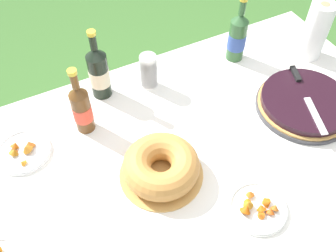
{
  "coord_description": "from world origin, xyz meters",
  "views": [
    {
      "loc": [
        -0.46,
        -0.67,
        1.92
      ],
      "look_at": [
        -0.06,
        0.14,
        0.82
      ],
      "focal_mm": 40.0,
      "sensor_mm": 36.0,
      "label": 1
    }
  ],
  "objects_px": {
    "bundt_cake": "(161,166)",
    "berry_tart": "(305,103)",
    "snack_plate_right": "(23,151)",
    "cider_bottle_green": "(237,37)",
    "serving_knife": "(304,92)",
    "cup_stack": "(149,71)",
    "cider_bottle_amber": "(82,108)",
    "snack_plate_near": "(258,208)",
    "juice_bottle_red": "(99,72)",
    "paper_towel_roll": "(316,31)"
  },
  "relations": [
    {
      "from": "cider_bottle_amber",
      "to": "juice_bottle_red",
      "type": "distance_m",
      "value": 0.19
    },
    {
      "from": "cider_bottle_green",
      "to": "snack_plate_right",
      "type": "xyz_separation_m",
      "value": [
        -1.01,
        -0.1,
        -0.11
      ]
    },
    {
      "from": "berry_tart",
      "to": "serving_knife",
      "type": "distance_m",
      "value": 0.05
    },
    {
      "from": "serving_knife",
      "to": "cup_stack",
      "type": "height_order",
      "value": "cup_stack"
    },
    {
      "from": "snack_plate_near",
      "to": "snack_plate_right",
      "type": "relative_size",
      "value": 0.96
    },
    {
      "from": "berry_tart",
      "to": "serving_knife",
      "type": "height_order",
      "value": "serving_knife"
    },
    {
      "from": "berry_tart",
      "to": "paper_towel_roll",
      "type": "relative_size",
      "value": 1.44
    },
    {
      "from": "cider_bottle_green",
      "to": "paper_towel_roll",
      "type": "distance_m",
      "value": 0.35
    },
    {
      "from": "serving_knife",
      "to": "snack_plate_right",
      "type": "distance_m",
      "value": 1.13
    },
    {
      "from": "paper_towel_roll",
      "to": "cider_bottle_amber",
      "type": "bearing_deg",
      "value": 177.26
    },
    {
      "from": "berry_tart",
      "to": "cider_bottle_amber",
      "type": "xyz_separation_m",
      "value": [
        -0.84,
        0.31,
        0.08
      ]
    },
    {
      "from": "snack_plate_right",
      "to": "juice_bottle_red",
      "type": "bearing_deg",
      "value": 23.17
    },
    {
      "from": "bundt_cake",
      "to": "serving_knife",
      "type": "bearing_deg",
      "value": 4.19
    },
    {
      "from": "bundt_cake",
      "to": "cider_bottle_green",
      "type": "distance_m",
      "value": 0.73
    },
    {
      "from": "cider_bottle_green",
      "to": "juice_bottle_red",
      "type": "relative_size",
      "value": 0.98
    },
    {
      "from": "cup_stack",
      "to": "cider_bottle_amber",
      "type": "relative_size",
      "value": 0.54
    },
    {
      "from": "cider_bottle_green",
      "to": "berry_tart",
      "type": "bearing_deg",
      "value": -79.33
    },
    {
      "from": "cup_stack",
      "to": "snack_plate_near",
      "type": "xyz_separation_m",
      "value": [
        0.07,
        -0.71,
        -0.07
      ]
    },
    {
      "from": "cup_stack",
      "to": "paper_towel_roll",
      "type": "relative_size",
      "value": 0.6
    },
    {
      "from": "cider_bottle_green",
      "to": "cider_bottle_amber",
      "type": "bearing_deg",
      "value": -173.14
    },
    {
      "from": "paper_towel_roll",
      "to": "snack_plate_right",
      "type": "bearing_deg",
      "value": 178.31
    },
    {
      "from": "cup_stack",
      "to": "cider_bottle_amber",
      "type": "xyz_separation_m",
      "value": [
        -0.32,
        -0.1,
        0.03
      ]
    },
    {
      "from": "cup_stack",
      "to": "paper_towel_roll",
      "type": "height_order",
      "value": "paper_towel_roll"
    },
    {
      "from": "serving_knife",
      "to": "cider_bottle_amber",
      "type": "height_order",
      "value": "cider_bottle_amber"
    },
    {
      "from": "serving_knife",
      "to": "cider_bottle_green",
      "type": "relative_size",
      "value": 1.15
    },
    {
      "from": "cup_stack",
      "to": "juice_bottle_red",
      "type": "height_order",
      "value": "juice_bottle_red"
    },
    {
      "from": "cider_bottle_amber",
      "to": "bundt_cake",
      "type": "bearing_deg",
      "value": -63.37
    },
    {
      "from": "bundt_cake",
      "to": "snack_plate_right",
      "type": "distance_m",
      "value": 0.53
    },
    {
      "from": "snack_plate_near",
      "to": "snack_plate_right",
      "type": "height_order",
      "value": "snack_plate_near"
    },
    {
      "from": "serving_knife",
      "to": "cider_bottle_green",
      "type": "xyz_separation_m",
      "value": [
        -0.09,
        0.37,
        0.05
      ]
    },
    {
      "from": "serving_knife",
      "to": "paper_towel_roll",
      "type": "distance_m",
      "value": 0.34
    },
    {
      "from": "berry_tart",
      "to": "snack_plate_right",
      "type": "distance_m",
      "value": 1.13
    },
    {
      "from": "cup_stack",
      "to": "juice_bottle_red",
      "type": "bearing_deg",
      "value": 166.58
    },
    {
      "from": "cider_bottle_amber",
      "to": "snack_plate_near",
      "type": "bearing_deg",
      "value": -56.91
    },
    {
      "from": "berry_tart",
      "to": "cider_bottle_green",
      "type": "xyz_separation_m",
      "value": [
        -0.08,
        0.4,
        0.09
      ]
    },
    {
      "from": "cider_bottle_green",
      "to": "snack_plate_right",
      "type": "relative_size",
      "value": 1.52
    },
    {
      "from": "cider_bottle_green",
      "to": "snack_plate_right",
      "type": "distance_m",
      "value": 1.02
    },
    {
      "from": "cider_bottle_green",
      "to": "snack_plate_right",
      "type": "bearing_deg",
      "value": -174.15
    },
    {
      "from": "snack_plate_right",
      "to": "cup_stack",
      "type": "bearing_deg",
      "value": 11.16
    },
    {
      "from": "bundt_cake",
      "to": "cup_stack",
      "type": "distance_m",
      "value": 0.46
    },
    {
      "from": "cider_bottle_amber",
      "to": "snack_plate_near",
      "type": "relative_size",
      "value": 1.52
    },
    {
      "from": "bundt_cake",
      "to": "juice_bottle_red",
      "type": "height_order",
      "value": "juice_bottle_red"
    },
    {
      "from": "bundt_cake",
      "to": "cider_bottle_green",
      "type": "bearing_deg",
      "value": 35.62
    },
    {
      "from": "berry_tart",
      "to": "bundt_cake",
      "type": "bearing_deg",
      "value": -178.09
    },
    {
      "from": "bundt_cake",
      "to": "berry_tart",
      "type": "bearing_deg",
      "value": 1.91
    },
    {
      "from": "paper_towel_roll",
      "to": "berry_tart",
      "type": "bearing_deg",
      "value": -133.15
    },
    {
      "from": "cider_bottle_green",
      "to": "serving_knife",
      "type": "bearing_deg",
      "value": -77.09
    },
    {
      "from": "cider_bottle_amber",
      "to": "snack_plate_near",
      "type": "distance_m",
      "value": 0.73
    },
    {
      "from": "cider_bottle_amber",
      "to": "snack_plate_right",
      "type": "height_order",
      "value": "cider_bottle_amber"
    },
    {
      "from": "snack_plate_near",
      "to": "berry_tart",
      "type": "bearing_deg",
      "value": 33.6
    }
  ]
}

